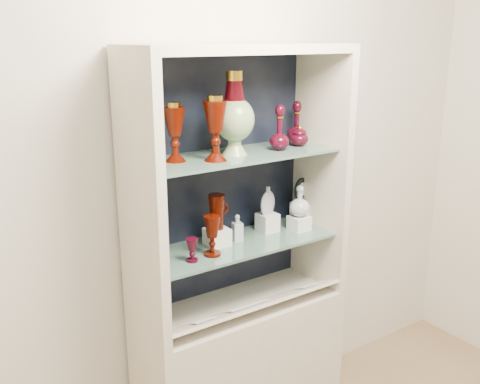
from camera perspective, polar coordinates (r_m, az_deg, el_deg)
wall_back at (r=2.55m, az=-2.80°, el=3.30°), size 3.50×0.02×2.80m
cabinet_base at (r=2.79m, az=0.00°, el=-18.56°), size 1.00×0.40×0.75m
cabinet_back_panel at (r=2.54m, az=-2.42°, el=1.52°), size 0.98×0.02×1.15m
cabinet_side_left at (r=2.16m, az=-10.57°, el=-1.35°), size 0.04×0.40×1.15m
cabinet_side_right at (r=2.68m, az=8.52°, el=2.12°), size 0.04×0.40×1.15m
cabinet_top_cap at (r=2.30m, az=0.00°, el=15.03°), size 1.00×0.40×0.04m
shelf_lower at (r=2.49m, az=-0.26°, el=-5.56°), size 0.92×0.34×0.01m
shelf_upper at (r=2.37m, az=-0.27°, el=3.93°), size 0.92×0.34×0.01m
label_ledge at (r=2.50m, az=1.45°, el=-12.10°), size 0.92×0.17×0.09m
label_card_0 at (r=2.68m, az=7.13°, el=-9.89°), size 0.10×0.06×0.03m
label_card_1 at (r=2.37m, az=-3.98°, el=-13.48°), size 0.10×0.06×0.03m
label_card_2 at (r=2.50m, az=1.73°, el=-11.70°), size 0.10×0.06×0.03m
label_card_3 at (r=2.45m, az=-0.27°, el=-12.34°), size 0.10×0.06×0.03m
pedestal_lamp_left at (r=2.22m, az=-6.98°, el=6.35°), size 0.11×0.11×0.24m
pedestal_lamp_right at (r=2.21m, az=-2.65°, el=6.78°), size 0.11×0.11×0.27m
enamel_urn at (r=2.33m, az=-0.59°, el=8.38°), size 0.23×0.23×0.36m
ruby_decanter_a at (r=2.44m, az=4.25°, el=7.18°), size 0.10×0.10×0.23m
ruby_decanter_b at (r=2.64m, az=6.07°, el=7.60°), size 0.11×0.11×0.21m
lidded_bowl at (r=2.56m, az=6.34°, el=6.00°), size 0.11×0.11×0.10m
cobalt_goblet at (r=2.24m, az=-9.45°, el=-5.46°), size 0.10×0.10×0.20m
ruby_goblet_tall at (r=2.32m, az=-2.98°, el=-4.69°), size 0.09×0.09×0.18m
ruby_goblet_small at (r=2.28m, az=-5.14°, el=-6.19°), size 0.05×0.05×0.10m
riser_ruby_pitcher at (r=2.45m, az=-2.46°, el=-4.80°), size 0.10×0.10×0.08m
ruby_pitcher at (r=2.41m, az=-2.49°, el=-2.12°), size 0.13×0.09×0.16m
clear_square_bottle at (r=2.49m, az=-0.29°, el=-3.82°), size 0.05×0.05×0.13m
riser_flat_flask at (r=2.62m, az=2.95°, el=-3.25°), size 0.09×0.09×0.09m
flat_flask at (r=2.59m, az=2.98°, el=-0.83°), size 0.11×0.06×0.14m
riser_clear_round_decanter at (r=2.66m, az=6.32°, el=-3.30°), size 0.09×0.09×0.07m
clear_round_decanter at (r=2.62m, az=6.39°, el=-1.03°), size 0.12×0.12×0.15m
riser_cameo_medallion at (r=2.78m, az=6.46°, el=-2.12°), size 0.08×0.08×0.10m
cameo_medallion at (r=2.74m, az=6.54°, el=0.22°), size 0.12×0.07×0.14m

